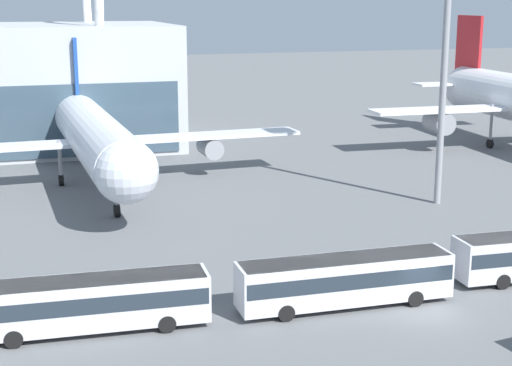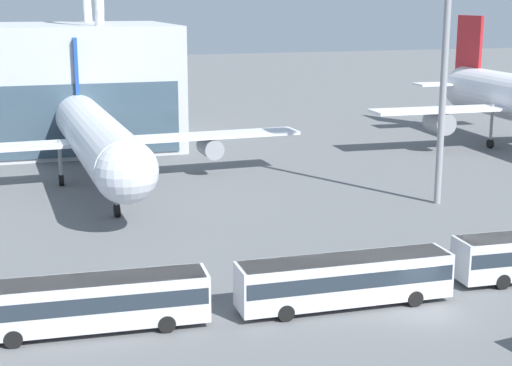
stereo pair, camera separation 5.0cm
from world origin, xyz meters
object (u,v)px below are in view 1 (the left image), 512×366
(shuttle_bus_1, at_px, (90,301))
(shuttle_bus_2, at_px, (345,278))
(airliner_at_gate_near, at_px, (94,135))
(floodlight_mast, at_px, (447,25))

(shuttle_bus_1, xyz_separation_m, shuttle_bus_2, (14.93, -0.85, 0.00))
(airliner_at_gate_near, distance_m, shuttle_bus_1, 36.10)
(shuttle_bus_1, distance_m, floodlight_mast, 40.56)
(shuttle_bus_2, bearing_deg, floodlight_mast, 49.68)
(shuttle_bus_2, relative_size, floodlight_mast, 0.55)
(shuttle_bus_1, height_order, shuttle_bus_2, same)
(shuttle_bus_2, distance_m, floodlight_mast, 30.34)
(airliner_at_gate_near, bearing_deg, shuttle_bus_1, -8.47)
(floodlight_mast, bearing_deg, shuttle_bus_1, -149.68)
(airliner_at_gate_near, xyz_separation_m, shuttle_bus_1, (-4.13, -35.72, -3.21))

